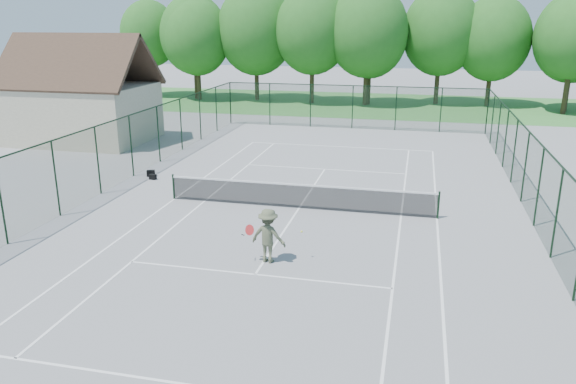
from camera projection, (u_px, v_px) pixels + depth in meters
The scene contains 10 objects.
ground at pixel (299, 208), 22.98m from camera, with size 140.00×140.00×0.00m, color gray.
grass_far at pixel (368, 104), 50.89m from camera, with size 80.00×16.00×0.01m, color #3F863A.
court_lines at pixel (299, 208), 22.98m from camera, with size 11.05×23.85×0.01m.
tennis_net at pixel (299, 195), 22.81m from camera, with size 11.08×0.08×1.10m.
fence_enclosure at pixel (299, 172), 22.52m from camera, with size 18.05×36.05×3.02m.
utility_building at pixel (81, 91), 34.82m from camera, with size 8.60×6.27×6.63m.
tree_line_far at pixel (371, 36), 49.12m from camera, with size 39.40×6.40×9.70m.
sports_bag_a at pixel (151, 173), 27.60m from camera, with size 0.38×0.23×0.31m, color black.
sports_bag_b at pixel (153, 177), 27.07m from camera, with size 0.33×0.20×0.25m, color black.
tennis_player at pixel (268, 236), 17.69m from camera, with size 1.88×0.85×1.76m.
Camera 1 is at (4.48, -21.29, 7.43)m, focal length 35.00 mm.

